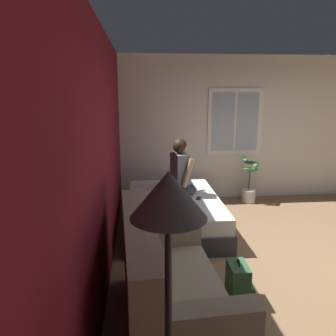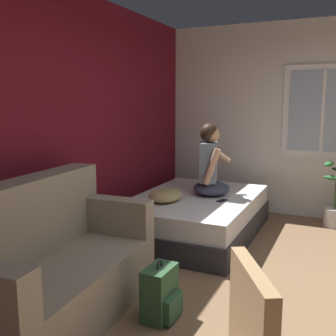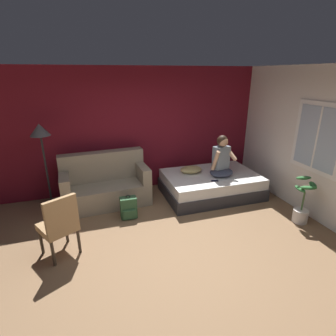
# 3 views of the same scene
# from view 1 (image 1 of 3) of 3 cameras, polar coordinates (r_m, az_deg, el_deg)

# --- Properties ---
(ground_plane) EXTENTS (40.00, 40.00, 0.00)m
(ground_plane) POSITION_cam_1_polar(r_m,az_deg,el_deg) (4.44, 26.54, -15.71)
(ground_plane) COLOR brown
(wall_back_accent) EXTENTS (10.60, 0.16, 2.70)m
(wall_back_accent) POSITION_cam_1_polar(r_m,az_deg,el_deg) (3.37, -12.42, 0.97)
(wall_back_accent) COLOR maroon
(wall_back_accent) RESTS_ON ground
(wall_side_with_window) EXTENTS (0.19, 6.53, 2.70)m
(wall_side_with_window) POSITION_cam_1_polar(r_m,az_deg,el_deg) (6.56, 14.64, 6.72)
(wall_side_with_window) COLOR silver
(wall_side_with_window) RESTS_ON ground
(bed) EXTENTS (2.05, 1.39, 0.48)m
(bed) POSITION_cam_1_polar(r_m,az_deg,el_deg) (5.07, 1.00, -7.69)
(bed) COLOR #2D2D33
(bed) RESTS_ON ground
(couch) EXTENTS (1.75, 0.93, 1.04)m
(couch) POSITION_cam_1_polar(r_m,az_deg,el_deg) (2.98, -0.28, -20.47)
(couch) COLOR gray
(couch) RESTS_ON ground
(person_seated) EXTENTS (0.61, 0.56, 0.88)m
(person_seated) POSITION_cam_1_polar(r_m,az_deg,el_deg) (5.05, 2.28, -0.65)
(person_seated) COLOR #383D51
(person_seated) RESTS_ON bed
(backpack) EXTENTS (0.30, 0.24, 0.46)m
(backpack) POSITION_cam_1_polar(r_m,az_deg,el_deg) (3.50, 12.18, -19.09)
(backpack) COLOR #2D5133
(backpack) RESTS_ON ground
(throw_pillow) EXTENTS (0.49, 0.37, 0.14)m
(throw_pillow) POSITION_cam_1_polar(r_m,az_deg,el_deg) (4.58, -1.25, -5.84)
(throw_pillow) COLOR tan
(throw_pillow) RESTS_ON bed
(cell_phone) EXTENTS (0.16, 0.11, 0.01)m
(cell_phone) POSITION_cam_1_polar(r_m,az_deg,el_deg) (4.94, 5.35, -5.27)
(cell_phone) COLOR black
(cell_phone) RESTS_ON bed
(floor_lamp) EXTENTS (0.36, 0.36, 1.70)m
(floor_lamp) POSITION_cam_1_polar(r_m,az_deg,el_deg) (1.54, 0.08, -10.37)
(floor_lamp) COLOR black
(floor_lamp) RESTS_ON ground
(potted_plant) EXTENTS (0.39, 0.37, 0.85)m
(potted_plant) POSITION_cam_1_polar(r_m,az_deg,el_deg) (6.34, 13.95, -3.14)
(potted_plant) COLOR silver
(potted_plant) RESTS_ON ground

